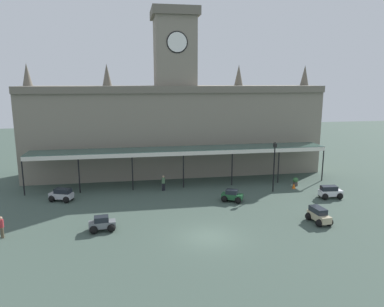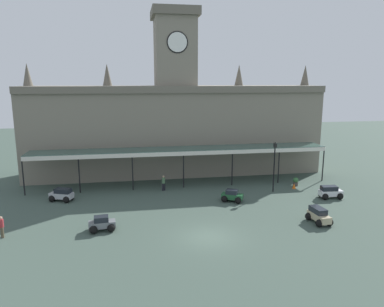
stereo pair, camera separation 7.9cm
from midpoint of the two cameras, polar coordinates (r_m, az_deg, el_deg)
The scene contains 13 objects.
ground_plane at distance 27.76m, azimuth 2.62°, elevation -13.17°, with size 140.00×140.00×0.00m, color #3E4F45.
station_building at distance 45.17m, azimuth -2.73°, elevation 4.79°, with size 36.17×6.73×19.93m.
entrance_canopy at distance 40.05m, azimuth -1.71°, elevation 0.56°, with size 33.28×3.26×4.14m.
car_white_estate at distance 38.69m, azimuth 21.10°, elevation -5.84°, with size 2.31×1.66×1.27m.
car_silver_estate at distance 37.54m, azimuth -20.12°, elevation -6.29°, with size 2.42×2.04×1.27m.
car_beige_estate at distance 31.90m, azimuth 19.49°, elevation -9.39°, with size 1.68×2.32×1.27m.
car_grey_sedan at distance 29.50m, azimuth -14.21°, elevation -10.93°, with size 2.12×1.63×1.19m.
car_green_sedan at distance 35.38m, azimuth 6.36°, elevation -6.82°, with size 2.25×2.07×1.19m.
pedestrian_near_entrance at distance 38.54m, azimuth -4.63°, elevation -4.62°, with size 0.36×0.34×1.67m.
pedestrian_beside_cars at distance 30.81m, azimuth -28.16°, elevation -10.19°, with size 0.34×0.35×1.67m.
victorian_lamppost at distance 38.47m, azimuth 12.92°, elevation -1.22°, with size 0.30×0.30×5.37m.
traffic_cone at distance 40.86m, azimuth 15.88°, elevation -4.99°, with size 0.40×0.40×0.59m, color orange.
planter_forecourt_centre at distance 41.97m, azimuth 16.11°, elevation -4.29°, with size 0.60×0.60×0.96m.
Camera 1 is at (-5.54, -24.62, 11.57)m, focal length 33.45 mm.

